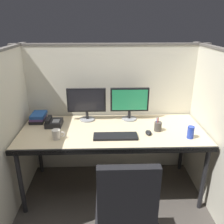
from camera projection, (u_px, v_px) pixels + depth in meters
The scene contains 15 objects.
ground_plane at pixel (113, 206), 2.43m from camera, with size 8.00×8.00×0.00m, color #423D38.
cubicle_partition_rear at pixel (111, 110), 2.83m from camera, with size 2.21×0.06×1.57m.
cubicle_partition_left at pixel (12, 131), 2.29m from camera, with size 0.06×1.41×1.57m.
cubicle_partition_right at pixel (211, 128), 2.35m from camera, with size 0.06×1.41×1.57m.
desk at pixel (112, 135), 2.44m from camera, with size 1.90×0.80×0.74m.
office_chair at pixel (125, 224), 1.77m from camera, with size 0.52×0.52×0.97m.
monitor_left at pixel (87, 102), 2.59m from camera, with size 0.43×0.17×0.37m.
monitor_right at pixel (130, 102), 2.61m from camera, with size 0.43×0.17×0.37m.
keyboard_main at pixel (115, 136), 2.27m from camera, with size 0.43×0.15×0.02m, color black.
computer_mouse at pixel (148, 133), 2.33m from camera, with size 0.06×0.10×0.04m.
coffee_mug at pixel (57, 134), 2.23m from camera, with size 0.13×0.08×0.09m.
book_stack at pixel (38, 117), 2.62m from camera, with size 0.16×0.22×0.09m.
desk_phone at pixel (54, 123), 2.52m from camera, with size 0.17×0.19×0.09m.
pen_cup at pixel (158, 126), 2.39m from camera, with size 0.08×0.08×0.15m.
soda_can at pixel (191, 132), 2.24m from camera, with size 0.07×0.07×0.12m, color #263FB2.
Camera 1 is at (-0.07, -1.89, 1.81)m, focal length 37.34 mm.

